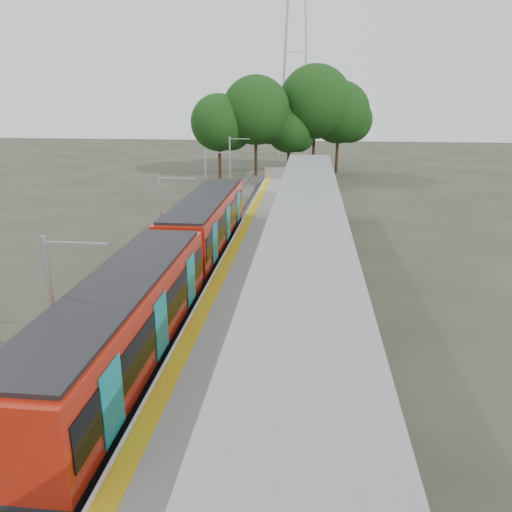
{
  "coord_description": "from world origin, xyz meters",
  "views": [
    {
      "loc": [
        1.6,
        -6.65,
        9.49
      ],
      "look_at": [
        -0.72,
        15.17,
        2.3
      ],
      "focal_mm": 35.0,
      "sensor_mm": 36.0,
      "label": 1
    }
  ],
  "objects": [
    {
      "name": "end_fence",
      "position": [
        0.0,
        44.95,
        1.6
      ],
      "size": [
        6.0,
        0.1,
        1.2
      ],
      "primitive_type": "cube",
      "color": "#9EA0A5",
      "rests_on": "platform"
    },
    {
      "name": "canopy",
      "position": [
        1.61,
        16.19,
        4.2
      ],
      "size": [
        3.27,
        38.0,
        3.66
      ],
      "color": "#9EA0A5",
      "rests_on": "platform"
    },
    {
      "name": "tactile_strip",
      "position": [
        -2.55,
        20.0,
        1.01
      ],
      "size": [
        0.6,
        50.0,
        0.02
      ],
      "primitive_type": "cube",
      "color": "gold",
      "rests_on": "platform"
    },
    {
      "name": "bench_mid",
      "position": [
        1.78,
        9.26,
        1.49
      ],
      "size": [
        0.63,
        1.4,
        0.92
      ],
      "rotation": [
        0.0,
        0.0,
        -0.16
      ],
      "color": "#100E4A",
      "rests_on": "platform"
    },
    {
      "name": "bench_far",
      "position": [
        2.53,
        29.54,
        1.62
      ],
      "size": [
        1.09,
        1.78,
        1.17
      ],
      "rotation": [
        0.0,
        0.0,
        0.35
      ],
      "color": "#100E4A",
      "rests_on": "platform"
    },
    {
      "name": "litter_bin",
      "position": [
        2.23,
        15.82,
        1.42
      ],
      "size": [
        0.45,
        0.45,
        0.84
      ],
      "primitive_type": "cylinder",
      "rotation": [
        0.0,
        0.0,
        0.09
      ],
      "color": "#9EA0A5",
      "rests_on": "platform"
    },
    {
      "name": "platform",
      "position": [
        0.0,
        20.0,
        0.5
      ],
      "size": [
        6.0,
        50.0,
        1.0
      ],
      "primitive_type": "cube",
      "color": "gray",
      "rests_on": "ground"
    },
    {
      "name": "trackbed",
      "position": [
        -4.5,
        20.0,
        0.12
      ],
      "size": [
        3.0,
        70.0,
        0.24
      ],
      "primitive_type": "cube",
      "color": "#59544C",
      "rests_on": "ground"
    },
    {
      "name": "info_pillar_far",
      "position": [
        0.81,
        17.15,
        1.68
      ],
      "size": [
        0.36,
        0.36,
        1.58
      ],
      "rotation": [
        0.0,
        0.0,
        0.02
      ],
      "color": "beige",
      "rests_on": "platform"
    },
    {
      "name": "train",
      "position": [
        -4.5,
        15.06,
        2.05
      ],
      "size": [
        2.74,
        27.6,
        3.62
      ],
      "color": "black",
      "rests_on": "ground"
    },
    {
      "name": "pylon",
      "position": [
        -1.0,
        73.0,
        19.0
      ],
      "size": [
        8.0,
        4.0,
        38.0
      ],
      "primitive_type": null,
      "color": "#9EA0A5",
      "rests_on": "ground"
    },
    {
      "name": "tree_cluster",
      "position": [
        -0.67,
        53.91,
        7.46
      ],
      "size": [
        20.54,
        12.36,
        12.78
      ],
      "color": "#382316",
      "rests_on": "ground"
    },
    {
      "name": "bench_near",
      "position": [
        2.13,
        3.23,
        1.54
      ],
      "size": [
        0.68,
        1.54,
        1.02
      ],
      "rotation": [
        0.0,
        0.0,
        -0.15
      ],
      "color": "#100E4A",
      "rests_on": "platform"
    },
    {
      "name": "catenary_masts",
      "position": [
        -6.22,
        19.0,
        2.91
      ],
      "size": [
        2.08,
        48.16,
        5.4
      ],
      "color": "#9EA0A5",
      "rests_on": "ground"
    },
    {
      "name": "info_pillar_near",
      "position": [
        1.21,
        11.32,
        1.7
      ],
      "size": [
        0.37,
        0.37,
        1.63
      ],
      "rotation": [
        0.0,
        0.0,
        -0.1
      ],
      "color": "beige",
      "rests_on": "platform"
    }
  ]
}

